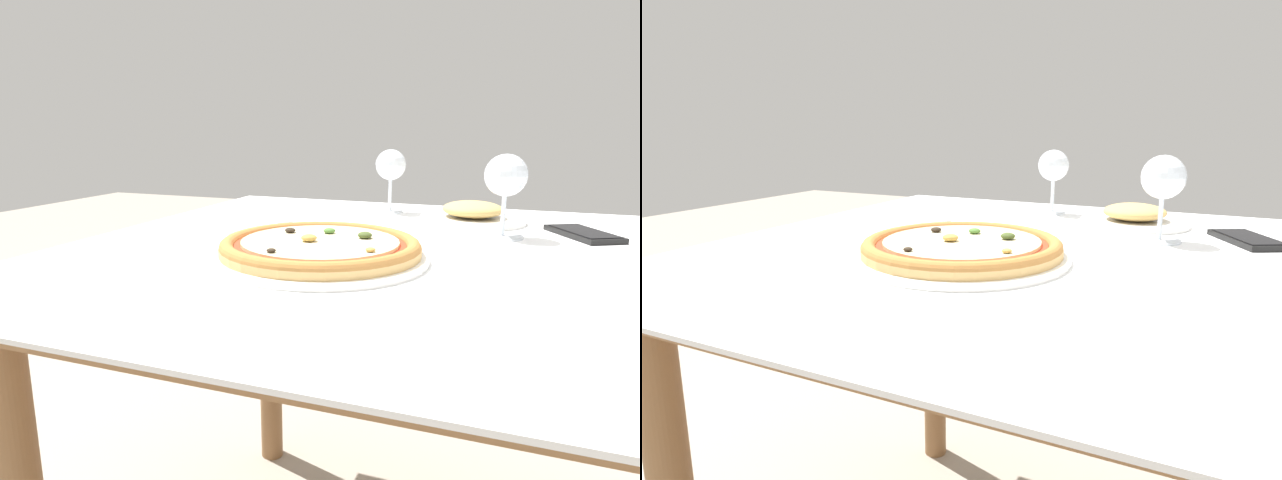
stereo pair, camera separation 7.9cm
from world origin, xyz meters
TOP-DOWN VIEW (x-y plane):
  - dining_table at (0.00, 0.00)m, footprint 1.16×0.99m
  - pizza_plate at (-0.14, -0.11)m, footprint 0.32×0.32m
  - fork at (-0.33, 0.09)m, footprint 0.06×0.17m
  - wine_glass_far_left at (-0.14, 0.36)m, footprint 0.07×0.07m
  - wine_glass_far_right at (0.11, 0.15)m, footprint 0.07×0.07m
  - cell_phone at (0.25, 0.21)m, footprint 0.13×0.16m
  - side_plate at (0.04, 0.29)m, footprint 0.21×0.21m

SIDE VIEW (x-z plane):
  - dining_table at x=0.00m, z-range 0.27..0.99m
  - fork at x=-0.33m, z-range 0.72..0.73m
  - cell_phone at x=0.25m, z-range 0.72..0.73m
  - side_plate at x=0.04m, z-range 0.72..0.76m
  - pizza_plate at x=-0.14m, z-range 0.72..0.76m
  - wine_glass_far_left at x=-0.14m, z-range 0.75..0.90m
  - wine_glass_far_right at x=0.11m, z-range 0.75..0.90m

